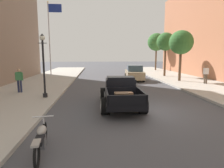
{
  "coord_description": "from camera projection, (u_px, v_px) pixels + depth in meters",
  "views": [
    {
      "loc": [
        -2.14,
        -9.36,
        2.75
      ],
      "look_at": [
        -1.19,
        2.3,
        1.0
      ],
      "focal_mm": 31.39,
      "sensor_mm": 36.0,
      "label": 1
    }
  ],
  "objects": [
    {
      "name": "street_lamp_near",
      "position": [
        43.0,
        61.0,
        11.81
      ],
      "size": [
        0.5,
        0.32,
        3.85
      ],
      "color": "black",
      "rests_on": "sidewalk_left"
    },
    {
      "name": "ground_plane",
      "position": [
        139.0,
        110.0,
        9.81
      ],
      "size": [
        140.0,
        140.0,
        0.0
      ],
      "primitive_type": "plane",
      "color": "#47474C"
    },
    {
      "name": "street_tree_third",
      "position": [
        166.0,
        42.0,
        23.73
      ],
      "size": [
        2.18,
        2.18,
        5.27
      ],
      "color": "brown",
      "rests_on": "sidewalk_right"
    },
    {
      "name": "pedestrian_sidewalk_right",
      "position": [
        206.0,
        73.0,
        17.77
      ],
      "size": [
        0.53,
        0.22,
        1.65
      ],
      "color": "brown",
      "rests_on": "sidewalk_right"
    },
    {
      "name": "hotrod_truck_black",
      "position": [
        120.0,
        92.0,
        10.66
      ],
      "size": [
        2.24,
        4.96,
        1.58
      ],
      "color": "black",
      "rests_on": "ground"
    },
    {
      "name": "pedestrian_sidewalk_left",
      "position": [
        19.0,
        79.0,
        13.58
      ],
      "size": [
        0.53,
        0.22,
        1.65
      ],
      "color": "#232847",
      "rests_on": "sidewalk_left"
    },
    {
      "name": "street_tree_farthest",
      "position": [
        156.0,
        42.0,
        32.97
      ],
      "size": [
        2.95,
        2.95,
        6.2
      ],
      "color": "brown",
      "rests_on": "sidewalk_right"
    },
    {
      "name": "motorcycle_parked",
      "position": [
        41.0,
        139.0,
        5.42
      ],
      "size": [
        0.62,
        2.11,
        0.93
      ],
      "color": "black",
      "rests_on": "ground"
    },
    {
      "name": "car_background_tan",
      "position": [
        134.0,
        73.0,
        21.3
      ],
      "size": [
        2.12,
        4.42,
        1.65
      ],
      "color": "tan",
      "rests_on": "ground"
    },
    {
      "name": "flagpole",
      "position": [
        51.0,
        31.0,
        24.71
      ],
      "size": [
        1.74,
        0.16,
        9.16
      ],
      "color": "#B2B2B7",
      "rests_on": "sidewalk_left"
    },
    {
      "name": "street_tree_second",
      "position": [
        181.0,
        43.0,
        19.31
      ],
      "size": [
        2.36,
        2.36,
        4.99
      ],
      "color": "brown",
      "rests_on": "sidewalk_right"
    }
  ]
}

